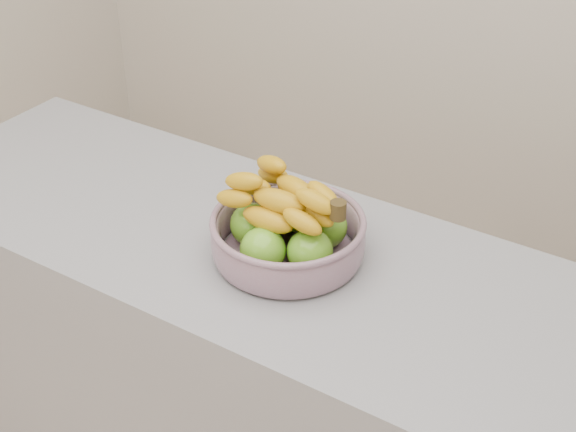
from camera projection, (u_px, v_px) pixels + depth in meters
name	position (u px, v px, depth m)	size (l,w,h in m)	color
counter	(290.00, 407.00, 1.93)	(2.00, 0.60, 0.90)	gray
fruit_bowl	(288.00, 232.00, 1.65)	(0.32, 0.32, 0.18)	#8D97AA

